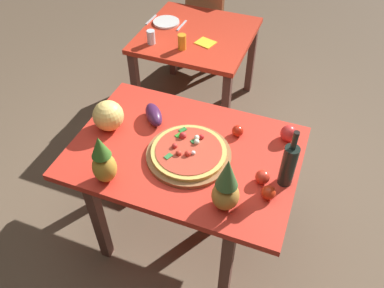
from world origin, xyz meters
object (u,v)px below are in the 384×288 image
(pineapple_left, at_px, (103,161))
(wine_bottle, at_px, (289,165))
(tomato_at_corner, at_px, (263,177))
(drinking_glass_juice, at_px, (182,42))
(melon, at_px, (108,116))
(tomato_near_board, at_px, (238,131))
(drinking_glass_water, at_px, (151,37))
(knife_utensil, at_px, (182,25))
(napkin_folded, at_px, (206,43))
(pizza_board, at_px, (189,155))
(dinner_plate, at_px, (166,22))
(background_table, at_px, (197,45))
(display_table, at_px, (185,160))
(pineapple_right, at_px, (226,187))
(bell_pepper, at_px, (288,133))
(pizza, at_px, (189,151))
(fork_utensil, at_px, (151,20))
(dining_chair, at_px, (210,22))
(tomato_beside_pepper, at_px, (268,193))
(eggplant, at_px, (154,115))

(pineapple_left, bearing_deg, wine_bottle, 19.72)
(tomato_at_corner, relative_size, drinking_glass_juice, 0.65)
(melon, xyz_separation_m, tomato_near_board, (0.73, 0.21, -0.06))
(drinking_glass_juice, distance_m, drinking_glass_water, 0.25)
(melon, height_order, knife_utensil, melon)
(drinking_glass_water, xyz_separation_m, napkin_folded, (0.39, 0.15, -0.05))
(pizza_board, xyz_separation_m, dinner_plate, (-0.73, 1.36, -0.00))
(background_table, bearing_deg, display_table, -72.48)
(pineapple_right, xyz_separation_m, bell_pepper, (0.20, 0.58, -0.10))
(drinking_glass_water, bearing_deg, pizza, -55.24)
(pineapple_left, height_order, napkin_folded, pineapple_left)
(bell_pepper, distance_m, fork_utensil, 1.71)
(drinking_glass_water, bearing_deg, tomato_near_board, -39.79)
(pineapple_left, bearing_deg, tomato_at_corner, 19.61)
(display_table, xyz_separation_m, wine_bottle, (0.57, -0.03, 0.22))
(display_table, relative_size, pizza_board, 2.70)
(display_table, bearing_deg, fork_utensil, 122.16)
(pineapple_left, height_order, tomato_at_corner, pineapple_left)
(background_table, distance_m, drinking_glass_juice, 0.31)
(pizza, distance_m, pineapple_right, 0.40)
(tomato_near_board, relative_size, fork_utensil, 0.37)
(dining_chair, height_order, napkin_folded, dining_chair)
(tomato_near_board, distance_m, drinking_glass_water, 1.19)
(dinner_plate, bearing_deg, tomato_beside_pepper, -50.89)
(pineapple_right, height_order, drinking_glass_juice, pineapple_right)
(knife_utensil, bearing_deg, drinking_glass_water, -107.02)
(display_table, height_order, fork_utensil, fork_utensil)
(dining_chair, distance_m, drinking_glass_juice, 0.99)
(pizza_board, relative_size, tomato_at_corner, 6.21)
(fork_utensil, height_order, napkin_folded, fork_utensil)
(eggplant, xyz_separation_m, tomato_beside_pepper, (0.78, -0.33, -0.01))
(display_table, relative_size, drinking_glass_water, 11.94)
(tomato_beside_pepper, distance_m, drinking_glass_water, 1.65)
(eggplant, bearing_deg, background_table, 96.76)
(display_table, height_order, tomato_at_corner, tomato_at_corner)
(tomato_at_corner, xyz_separation_m, drinking_glass_water, (-1.13, 1.06, 0.02))
(dining_chair, distance_m, wine_bottle, 2.27)
(drinking_glass_juice, bearing_deg, wine_bottle, -46.01)
(wine_bottle, height_order, pineapple_right, wine_bottle)
(tomato_near_board, bearing_deg, pizza, -128.47)
(pineapple_left, distance_m, drinking_glass_juice, 1.35)
(dinner_plate, bearing_deg, display_table, -62.38)
(fork_utensil, bearing_deg, tomato_near_board, -43.18)
(background_table, relative_size, tomato_near_board, 13.22)
(background_table, height_order, fork_utensil, fork_utensil)
(background_table, xyz_separation_m, eggplant, (0.13, -1.09, 0.15))
(pizza, relative_size, tomato_at_corner, 5.49)
(tomato_at_corner, bearing_deg, drinking_glass_water, 136.99)
(background_table, distance_m, tomato_at_corner, 1.59)
(display_table, xyz_separation_m, dining_chair, (-0.51, 1.93, -0.16))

